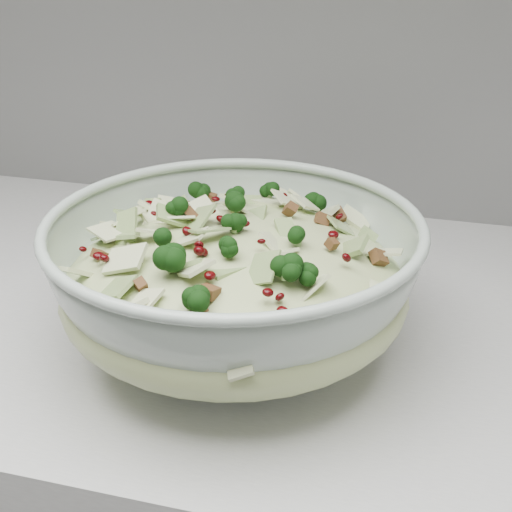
{
  "coord_description": "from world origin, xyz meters",
  "views": [
    {
      "loc": [
        -0.04,
        1.06,
        1.27
      ],
      "look_at": [
        -0.19,
        1.61,
        1.0
      ],
      "focal_mm": 50.0,
      "sensor_mm": 36.0,
      "label": 1
    }
  ],
  "objects": [
    {
      "name": "salad",
      "position": [
        -0.2,
        1.6,
        0.99
      ],
      "size": [
        0.43,
        0.43,
        0.13
      ],
      "rotation": [
        0.0,
        0.0,
        0.54
      ],
      "color": "#BFC788",
      "rests_on": "mixing_bowl"
    },
    {
      "name": "mixing_bowl",
      "position": [
        -0.2,
        1.6,
        0.97
      ],
      "size": [
        0.44,
        0.44,
        0.13
      ],
      "rotation": [
        0.0,
        0.0,
        0.41
      ],
      "color": "#A3B3A5",
      "rests_on": "counter"
    }
  ]
}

